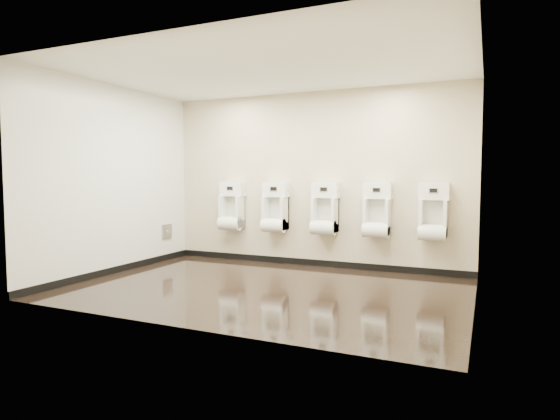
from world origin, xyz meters
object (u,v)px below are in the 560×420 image
at_px(urinal_1, 275,211).
at_px(urinal_2, 325,213).
at_px(urinal_3, 377,214).
at_px(urinal_0, 232,210).
at_px(urinal_4, 433,216).
at_px(access_panel, 167,231).

bearing_deg(urinal_1, urinal_2, 0.00).
xyz_separation_m(urinal_1, urinal_3, (1.68, 0.00, 0.00)).
bearing_deg(urinal_2, urinal_0, 180.00).
relative_size(urinal_1, urinal_4, 1.00).
bearing_deg(urinal_2, urinal_4, 0.00).
relative_size(access_panel, urinal_2, 0.31).
xyz_separation_m(urinal_3, urinal_4, (0.81, 0.00, 0.00)).
bearing_deg(access_panel, urinal_4, 5.30).
bearing_deg(urinal_3, urinal_4, 0.00).
xyz_separation_m(urinal_0, urinal_3, (2.50, 0.00, 0.00)).
bearing_deg(urinal_2, urinal_3, 0.00).
bearing_deg(urinal_2, urinal_1, 180.00).
bearing_deg(urinal_4, urinal_1, 180.00).
distance_m(access_panel, urinal_2, 2.80).
relative_size(urinal_0, urinal_2, 1.00).
height_order(urinal_0, urinal_1, same).
bearing_deg(urinal_4, urinal_3, 180.00).
height_order(urinal_0, urinal_2, same).
bearing_deg(urinal_0, urinal_3, 0.00).
height_order(access_panel, urinal_0, urinal_0).
relative_size(access_panel, urinal_4, 0.31).
distance_m(urinal_2, urinal_3, 0.82).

